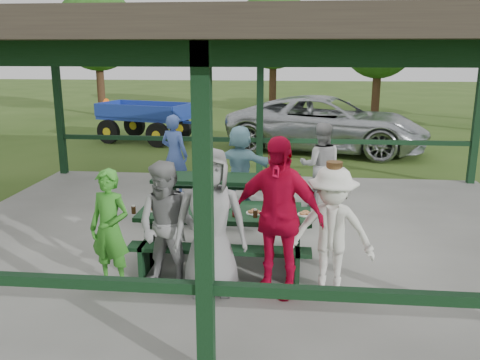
# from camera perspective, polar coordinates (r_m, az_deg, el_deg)

# --- Properties ---
(ground) EXTENTS (90.00, 90.00, 0.00)m
(ground) POSITION_cam_1_polar(r_m,az_deg,el_deg) (8.43, 0.52, -6.67)
(ground) COLOR #325019
(ground) RESTS_ON ground
(concrete_slab) EXTENTS (10.00, 8.00, 0.10)m
(concrete_slab) POSITION_cam_1_polar(r_m,az_deg,el_deg) (8.41, 0.52, -6.35)
(concrete_slab) COLOR slate
(concrete_slab) RESTS_ON ground
(pavilion_structure) EXTENTS (10.60, 8.60, 3.24)m
(pavilion_structure) POSITION_cam_1_polar(r_m,az_deg,el_deg) (7.86, 0.57, 15.42)
(pavilion_structure) COLOR black
(pavilion_structure) RESTS_ON concrete_slab
(picnic_table_near) EXTENTS (2.39, 1.39, 0.75)m
(picnic_table_near) POSITION_cam_1_polar(r_m,az_deg,el_deg) (7.13, -1.76, -5.80)
(picnic_table_near) COLOR black
(picnic_table_near) RESTS_ON concrete_slab
(picnic_table_far) EXTENTS (2.60, 1.39, 0.75)m
(picnic_table_far) POSITION_cam_1_polar(r_m,az_deg,el_deg) (9.04, -1.43, -1.36)
(picnic_table_far) COLOR black
(picnic_table_far) RESTS_ON concrete_slab
(table_setting) EXTENTS (2.49, 0.45, 0.10)m
(table_setting) POSITION_cam_1_polar(r_m,az_deg,el_deg) (7.04, -1.62, -3.36)
(table_setting) COLOR white
(table_setting) RESTS_ON picnic_table_near
(contestant_green) EXTENTS (0.63, 0.50, 1.52)m
(contestant_green) POSITION_cam_1_polar(r_m,az_deg,el_deg) (6.55, -14.40, -5.38)
(contestant_green) COLOR #338624
(contestant_green) RESTS_ON concrete_slab
(contestant_grey_left) EXTENTS (0.92, 0.79, 1.64)m
(contestant_grey_left) POSITION_cam_1_polar(r_m,az_deg,el_deg) (6.32, -8.14, -5.24)
(contestant_grey_left) COLOR gray
(contestant_grey_left) RESTS_ON concrete_slab
(contestant_grey_mid) EXTENTS (0.96, 0.69, 1.82)m
(contestant_grey_mid) POSITION_cam_1_polar(r_m,az_deg,el_deg) (6.18, -3.34, -4.68)
(contestant_grey_mid) COLOR gray
(contestant_grey_mid) RESTS_ON concrete_slab
(contestant_red) EXTENTS (1.24, 0.80, 1.97)m
(contestant_red) POSITION_cam_1_polar(r_m,az_deg,el_deg) (6.14, 4.18, -4.10)
(contestant_red) COLOR red
(contestant_red) RESTS_ON concrete_slab
(contestant_white_fedora) EXTENTS (1.13, 0.78, 1.67)m
(contestant_white_fedora) POSITION_cam_1_polar(r_m,az_deg,el_deg) (6.23, 10.22, -5.70)
(contestant_white_fedora) COLOR silver
(contestant_white_fedora) RESTS_ON concrete_slab
(spectator_lblue) EXTENTS (1.51, 0.83, 1.55)m
(spectator_lblue) POSITION_cam_1_polar(r_m,az_deg,el_deg) (9.78, 0.04, 1.67)
(spectator_lblue) COLOR #85BACE
(spectator_lblue) RESTS_ON concrete_slab
(spectator_blue) EXTENTS (0.71, 0.60, 1.67)m
(spectator_blue) POSITION_cam_1_polar(r_m,az_deg,el_deg) (10.54, -7.36, 2.82)
(spectator_blue) COLOR #3F58A5
(spectator_blue) RESTS_ON concrete_slab
(spectator_grey) EXTENTS (0.79, 0.62, 1.63)m
(spectator_grey) POSITION_cam_1_polar(r_m,az_deg,el_deg) (9.71, 9.03, 1.63)
(spectator_grey) COLOR #9A999C
(spectator_grey) RESTS_ON concrete_slab
(pickup_truck) EXTENTS (6.52, 4.17, 1.67)m
(pickup_truck) POSITION_cam_1_polar(r_m,az_deg,el_deg) (15.87, 9.77, 6.25)
(pickup_truck) COLOR silver
(pickup_truck) RESTS_ON ground
(farm_trailer) EXTENTS (4.05, 2.41, 1.41)m
(farm_trailer) POSITION_cam_1_polar(r_m,az_deg,el_deg) (17.58, -10.61, 6.53)
(farm_trailer) COLOR navy
(farm_trailer) RESTS_ON ground
(tree_far_left) EXTENTS (3.69, 3.69, 5.76)m
(tree_far_left) POSITION_cam_1_polar(r_m,az_deg,el_deg) (25.17, -15.76, 15.86)
(tree_far_left) COLOR #342214
(tree_far_left) RESTS_ON ground
(tree_left) EXTENTS (3.73, 3.73, 5.83)m
(tree_left) POSITION_cam_1_polar(r_m,az_deg,el_deg) (25.85, 3.79, 16.40)
(tree_left) COLOR #342214
(tree_left) RESTS_ON ground
(tree_mid) EXTENTS (3.20, 3.20, 5.00)m
(tree_mid) POSITION_cam_1_polar(r_m,az_deg,el_deg) (23.68, 15.37, 14.74)
(tree_mid) COLOR #342214
(tree_mid) RESTS_ON ground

